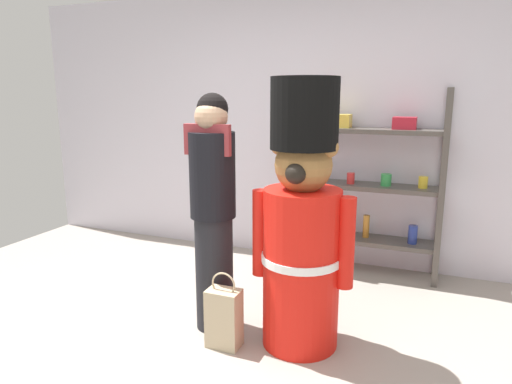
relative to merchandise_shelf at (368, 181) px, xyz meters
The scene contains 6 objects.
ground_plane 2.22m from the merchandise_shelf, 104.78° to the right, with size 6.40×6.40×0.00m, color #9E9389.
back_wall 0.72m from the merchandise_shelf, 157.14° to the left, with size 6.40×0.12×2.60m, color silver.
merchandise_shelf is the anchor object (origin of this frame).
teddy_bear_guard 1.46m from the merchandise_shelf, 97.82° to the right, with size 0.67×0.51×1.72m.
person_shopper 1.67m from the merchandise_shelf, 119.49° to the right, with size 0.32×0.31×1.63m.
shopping_bag 1.90m from the merchandise_shelf, 111.21° to the right, with size 0.22×0.15×0.51m.
Camera 1 is at (1.07, -2.12, 1.62)m, focal length 31.91 mm.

